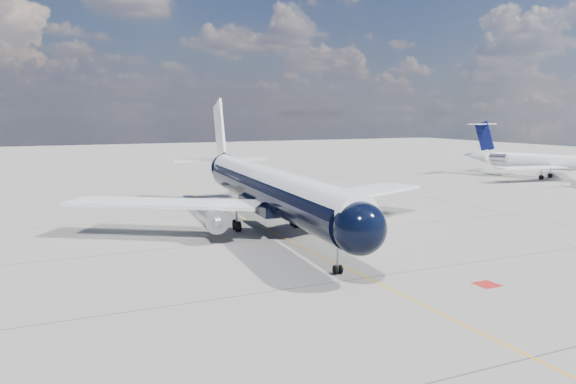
# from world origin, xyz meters

# --- Properties ---
(ground) EXTENTS (320.00, 320.00, 0.00)m
(ground) POSITION_xyz_m (0.00, 30.00, 0.00)
(ground) COLOR gray
(ground) RESTS_ON ground
(taxiway_centerline) EXTENTS (0.16, 160.00, 0.01)m
(taxiway_centerline) POSITION_xyz_m (0.00, 25.00, 0.00)
(taxiway_centerline) COLOR #DA9F0B
(taxiway_centerline) RESTS_ON ground
(red_marking) EXTENTS (1.60, 1.60, 0.01)m
(red_marking) POSITION_xyz_m (6.80, -10.00, 0.00)
(red_marking) COLOR maroon
(red_marking) RESTS_ON ground
(main_airliner) EXTENTS (39.74, 48.56, 14.02)m
(main_airliner) POSITION_xyz_m (0.17, 14.31, 4.35)
(main_airliner) COLOR black
(main_airliner) RESTS_ON ground
(regional_jet) EXTENTS (25.69, 30.30, 10.58)m
(regional_jet) POSITION_xyz_m (64.18, 35.52, 3.34)
(regional_jet) COLOR white
(regional_jet) RESTS_ON ground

